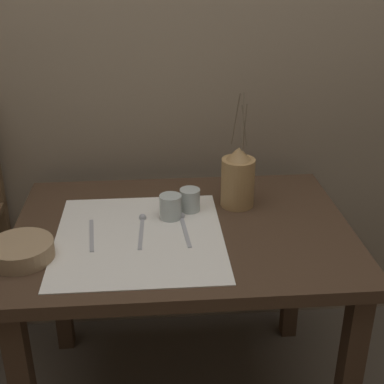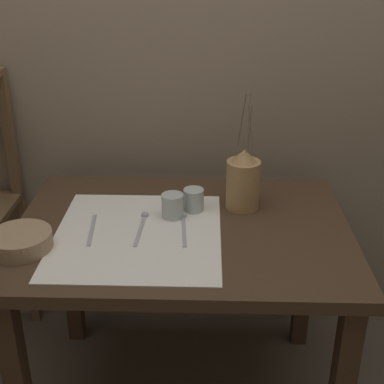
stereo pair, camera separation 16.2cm
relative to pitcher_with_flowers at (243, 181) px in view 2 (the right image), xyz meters
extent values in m
cube|color=gray|center=(-0.19, 0.35, 0.39)|extent=(7.00, 0.06, 2.40)
cube|color=#422D1E|center=(-0.19, -0.14, -0.12)|extent=(1.05, 0.76, 0.04)
cube|color=#422D1E|center=(-0.66, 0.18, -0.47)|extent=(0.06, 0.06, 0.67)
cube|color=#422D1E|center=(0.27, 0.18, -0.47)|extent=(0.06, 0.06, 0.67)
cube|color=brown|center=(-0.87, 0.28, -0.25)|extent=(0.04, 0.04, 1.12)
cube|color=white|center=(-0.33, -0.20, -0.10)|extent=(0.51, 0.54, 0.00)
cylinder|color=#A87F4C|center=(0.00, 0.00, -0.01)|extent=(0.11, 0.11, 0.17)
cone|color=#A87F4C|center=(0.00, 0.00, 0.09)|extent=(0.08, 0.08, 0.04)
cylinder|color=brown|center=(-0.01, 0.02, 0.20)|extent=(0.02, 0.03, 0.18)
cylinder|color=brown|center=(0.02, 0.02, 0.18)|extent=(0.02, 0.02, 0.13)
cylinder|color=brown|center=(0.01, -0.02, 0.19)|extent=(0.01, 0.01, 0.15)
cylinder|color=brown|center=(0.01, -0.02, 0.20)|extent=(0.01, 0.04, 0.18)
cylinder|color=#9E7F5B|center=(-0.66, -0.29, -0.07)|extent=(0.18, 0.18, 0.05)
cylinder|color=#B7C1BC|center=(-0.23, -0.08, -0.05)|extent=(0.07, 0.07, 0.08)
cylinder|color=#B7C1BC|center=(-0.16, -0.03, -0.06)|extent=(0.07, 0.07, 0.07)
cube|color=#A8A8AD|center=(-0.47, -0.18, -0.09)|extent=(0.03, 0.19, 0.00)
cube|color=#A8A8AD|center=(-0.32, -0.18, -0.09)|extent=(0.02, 0.19, 0.00)
sphere|color=#A8A8AD|center=(-0.32, -0.08, -0.09)|extent=(0.02, 0.02, 0.02)
cube|color=#A8A8AD|center=(-0.19, -0.18, -0.09)|extent=(0.03, 0.19, 0.00)
sphere|color=#A8A8AD|center=(-0.19, -0.08, -0.09)|extent=(0.02, 0.02, 0.02)
camera|label=1|loc=(-0.28, -1.61, 0.72)|focal=50.00mm
camera|label=2|loc=(-0.12, -1.61, 0.72)|focal=50.00mm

